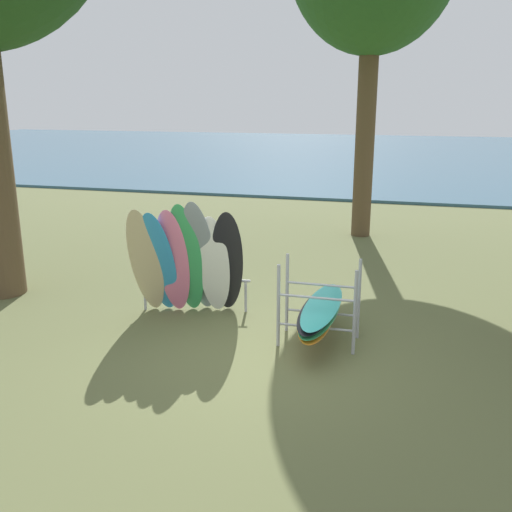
# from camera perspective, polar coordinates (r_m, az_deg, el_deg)

# --- Properties ---
(ground_plane) EXTENTS (80.00, 80.00, 0.00)m
(ground_plane) POSITION_cam_1_polar(r_m,az_deg,el_deg) (8.36, 0.15, -9.65)
(ground_plane) COLOR #60663D
(lake_water) EXTENTS (80.00, 36.00, 0.10)m
(lake_water) POSITION_cam_1_polar(r_m,az_deg,el_deg) (38.30, 12.28, 9.89)
(lake_water) COLOR #38607A
(lake_water) RESTS_ON ground
(leaning_board_pile) EXTENTS (1.98, 1.37, 2.05)m
(leaning_board_pile) POSITION_cam_1_polar(r_m,az_deg,el_deg) (9.41, -6.91, -0.63)
(leaning_board_pile) COLOR #C6B289
(leaning_board_pile) RESTS_ON ground
(board_storage_rack) EXTENTS (1.15, 2.12, 1.25)m
(board_storage_rack) POSITION_cam_1_polar(r_m,az_deg,el_deg) (8.61, 6.30, -5.40)
(board_storage_rack) COLOR #9EA0A5
(board_storage_rack) RESTS_ON ground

